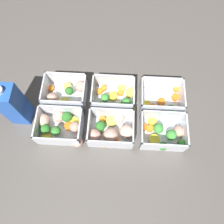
{
  "coord_description": "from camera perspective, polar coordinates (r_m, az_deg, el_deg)",
  "views": [
    {
      "loc": [
        0.02,
        -0.3,
        0.75
      ],
      "look_at": [
        0.0,
        0.0,
        0.03
      ],
      "focal_mm": 35.0,
      "sensor_mm": 36.0,
      "label": 1
    }
  ],
  "objects": [
    {
      "name": "ground_plane",
      "position": [
        0.81,
        0.0,
        -0.73
      ],
      "size": [
        4.0,
        4.0,
        0.0
      ],
      "primitive_type": "plane",
      "color": "#56514C"
    },
    {
      "name": "container_near_left",
      "position": [
        0.79,
        -13.69,
        -3.39
      ],
      "size": [
        0.19,
        0.13,
        0.08
      ],
      "color": "silver",
      "rests_on": "ground_plane"
    },
    {
      "name": "container_near_center",
      "position": [
        0.76,
        -0.4,
        -4.71
      ],
      "size": [
        0.18,
        0.14,
        0.08
      ],
      "color": "silver",
      "rests_on": "ground_plane"
    },
    {
      "name": "container_near_right",
      "position": [
        0.78,
        13.58,
        -5.4
      ],
      "size": [
        0.16,
        0.13,
        0.08
      ],
      "color": "silver",
      "rests_on": "ground_plane"
    },
    {
      "name": "container_far_left",
      "position": [
        0.84,
        -11.99,
        4.91
      ],
      "size": [
        0.16,
        0.12,
        0.08
      ],
      "color": "silver",
      "rests_on": "ground_plane"
    },
    {
      "name": "container_far_center",
      "position": [
        0.81,
        0.65,
        3.84
      ],
      "size": [
        0.17,
        0.14,
        0.08
      ],
      "color": "silver",
      "rests_on": "ground_plane"
    },
    {
      "name": "container_far_right",
      "position": [
        0.83,
        12.99,
        3.08
      ],
      "size": [
        0.16,
        0.14,
        0.08
      ],
      "color": "silver",
      "rests_on": "ground_plane"
    },
    {
      "name": "juice_carton",
      "position": [
        0.79,
        -24.35,
        1.68
      ],
      "size": [
        0.07,
        0.07,
        0.2
      ],
      "color": "blue",
      "rests_on": "ground_plane"
    }
  ]
}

